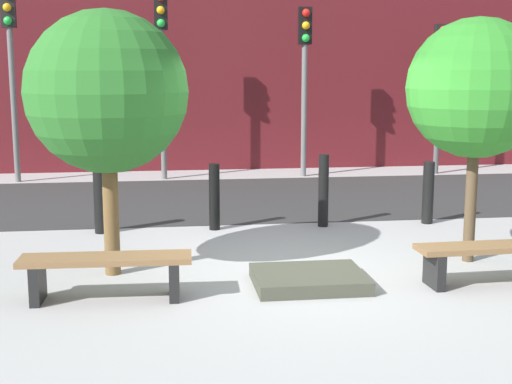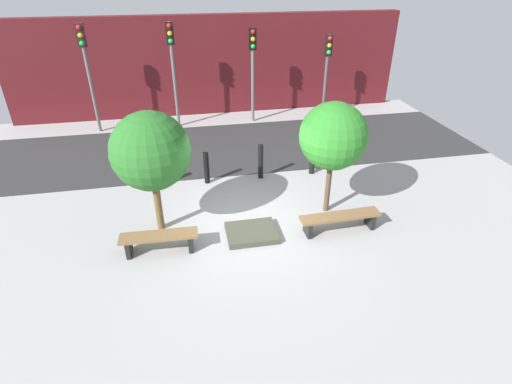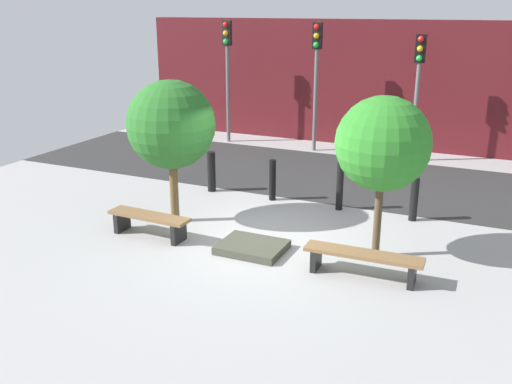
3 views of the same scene
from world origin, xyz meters
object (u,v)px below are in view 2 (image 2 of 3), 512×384
Objects in this scene: bollard_right at (312,159)px; bollard_left at (206,168)px; bench_left at (159,239)px; bench_right at (340,219)px; planter_bed at (252,233)px; tree_behind_right_bench at (333,136)px; bollard_center at (261,162)px; tree_behind_left_bench at (150,152)px; bollard_far_left at (150,172)px; traffic_light_mid_west at (172,57)px; traffic_light_east at (327,61)px; traffic_light_west at (86,60)px; traffic_light_mid_east at (253,59)px.

bollard_left is at bearing 180.00° from bollard_right.
bench_left reaches higher than bench_right.
planter_bed is 3.80m from bollard_right.
bollard_left is 1.03× the size of bollard_right.
bollard_center is at bearing 121.89° from tree_behind_right_bench.
bench_left is 0.59× the size of tree_behind_left_bench.
tree_behind_right_bench is at bearing -25.04° from bollard_far_left.
bollard_center is 0.28× the size of traffic_light_mid_west.
tree_behind_left_bench is 9.82m from traffic_light_east.
bench_right is at bearing 1.94° from bench_left.
traffic_light_west is at bearing 179.99° from traffic_light_east.
bench_right is at bearing -66.60° from bollard_center.
bollard_center is 1.14× the size of bollard_right.
tree_behind_right_bench is (4.30, 0.00, 0.03)m from tree_behind_left_bench.
traffic_light_east is at bearing 53.22° from bollard_center.
bollard_far_left is 0.92× the size of bollard_center.
traffic_light_mid_east reaches higher than planter_bed.
traffic_light_east is at bearing 52.29° from bench_left.
traffic_light_mid_east reaches higher than tree_behind_right_bench.
tree_behind_left_bench is 4.30m from tree_behind_right_bench.
traffic_light_mid_west is (-3.97, 5.02, 2.22)m from bollard_right.
traffic_light_west reaches higher than bench_right.
bollard_far_left is (-4.60, 3.09, 0.17)m from bench_right.
bollard_center is 5.43m from traffic_light_mid_east.
tree_behind_right_bench is 2.97m from bollard_center.
bollard_far_left is 6.70m from traffic_light_mid_east.
planter_bed is 3.05m from tree_behind_right_bench.
bollard_far_left is at bearing 180.00° from bollard_right.
traffic_light_mid_east is (3.67, 7.16, 0.43)m from tree_behind_left_bench.
traffic_light_mid_east reaches higher than bench_right.
tree_behind_left_bench is 0.82× the size of traffic_light_mid_east.
bollard_far_left is at bearing 97.39° from bench_left.
planter_bed is 9.39m from traffic_light_east.
bollard_right is at bearing 35.82° from bench_left.
bench_right is at bearing -85.56° from traffic_light_mid_east.
traffic_light_east is (9.13, -0.00, -0.41)m from traffic_light_west.
bollard_far_left is at bearing -144.41° from traffic_light_east.
bollard_far_left is at bearing 180.00° from bollard_left.
bench_right is 4.74m from tree_behind_left_bench.
bollard_left is (-2.97, 2.15, -1.61)m from tree_behind_right_bench.
tree_behind_left_bench reaches higher than tree_behind_right_bench.
bollard_left is at bearing -114.97° from traffic_light_mid_east.
traffic_light_west reaches higher than traffic_light_mid_east.
traffic_light_west is (-2.41, 7.16, 0.63)m from tree_behind_left_bench.
tree_behind_left_bench reaches higher than bollard_right.
bollard_far_left is 5.88m from traffic_light_west.
bollard_far_left reaches higher than planter_bed.
traffic_light_west is at bearing 136.99° from bollard_center.
traffic_light_east reaches higher than bench_right.
bench_right is at bearing -65.62° from traffic_light_mid_west.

